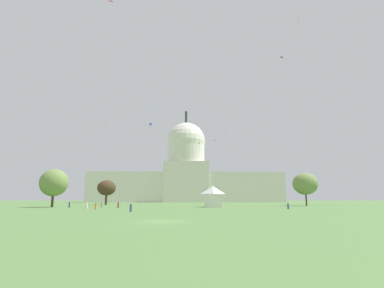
# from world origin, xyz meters

# --- Properties ---
(ground_plane) EXTENTS (800.00, 800.00, 0.00)m
(ground_plane) POSITION_xyz_m (0.00, 0.00, 0.00)
(ground_plane) COLOR #567F42
(capitol_building) EXTENTS (137.27, 28.20, 67.43)m
(capitol_building) POSITION_xyz_m (4.99, 186.34, 19.20)
(capitol_building) COLOR silver
(capitol_building) RESTS_ON ground_plane
(event_tent) EXTENTS (5.73, 6.71, 6.13)m
(event_tent) POSITION_xyz_m (11.34, 56.17, 3.11)
(event_tent) COLOR white
(event_tent) RESTS_ON ground_plane
(tree_west_far) EXTENTS (9.85, 9.98, 9.79)m
(tree_west_far) POSITION_xyz_m (-28.14, 89.72, 6.70)
(tree_west_far) COLOR #42301E
(tree_west_far) RESTS_ON ground_plane
(tree_west_near) EXTENTS (11.22, 10.65, 11.07)m
(tree_west_near) POSITION_xyz_m (-35.49, 56.66, 7.07)
(tree_west_near) COLOR #4C3823
(tree_west_near) RESTS_ON ground_plane
(tree_east_mid) EXTENTS (9.70, 8.78, 11.30)m
(tree_east_mid) POSITION_xyz_m (45.17, 70.71, 7.52)
(tree_east_mid) COLOR #42301E
(tree_east_mid) RESTS_ON ground_plane
(person_denim_near_tree_west) EXTENTS (0.58, 0.58, 1.51)m
(person_denim_near_tree_west) POSITION_xyz_m (27.52, 38.56, 0.68)
(person_denim_near_tree_west) COLOR #3D5684
(person_denim_near_tree_west) RESTS_ON ground_plane
(person_maroon_back_center) EXTENTS (0.39, 0.39, 1.72)m
(person_maroon_back_center) POSITION_xyz_m (-14.63, 47.97, 0.79)
(person_maroon_back_center) COLOR maroon
(person_maroon_back_center) RESTS_ON ground_plane
(person_orange_lawn_far_left) EXTENTS (0.50, 0.50, 1.61)m
(person_orange_lawn_far_left) POSITION_xyz_m (-17.61, 37.57, 0.74)
(person_orange_lawn_far_left) COLOR orange
(person_orange_lawn_far_left) RESTS_ON ground_plane
(person_white_edge_west) EXTENTS (0.49, 0.49, 1.66)m
(person_white_edge_west) POSITION_xyz_m (-21.41, 43.38, 0.75)
(person_white_edge_west) COLOR silver
(person_white_edge_west) RESTS_ON ground_plane
(person_denim_near_tree_east) EXTENTS (0.53, 0.53, 1.60)m
(person_denim_near_tree_east) POSITION_xyz_m (-7.52, 25.21, 0.72)
(person_denim_near_tree_east) COLOR #3D5684
(person_denim_near_tree_east) RESTS_ON ground_plane
(person_navy_deep_crowd) EXTENTS (0.38, 0.38, 1.63)m
(person_navy_deep_crowd) POSITION_xyz_m (-29.68, 54.29, 0.75)
(person_navy_deep_crowd) COLOR navy
(person_navy_deep_crowd) RESTS_ON ground_plane
(person_grey_aisle_center) EXTENTS (0.40, 0.40, 1.79)m
(person_grey_aisle_center) POSITION_xyz_m (-19.28, 49.15, 0.84)
(person_grey_aisle_center) COLOR gray
(person_grey_aisle_center) RESTS_ON ground_plane
(kite_gold_high) EXTENTS (0.60, 0.77, 3.67)m
(kite_gold_high) POSITION_xyz_m (31.23, 34.21, 47.23)
(kite_gold_high) COLOR gold
(kite_violet_high) EXTENTS (1.46, 1.50, 3.39)m
(kite_violet_high) POSITION_xyz_m (26.08, 125.11, 37.51)
(kite_violet_high) COLOR purple
(kite_cyan_high) EXTENTS (0.75, 0.86, 3.10)m
(kite_cyan_high) POSITION_xyz_m (-14.43, 142.57, 55.20)
(kite_cyan_high) COLOR #33BCDB
(kite_magenta_high) EXTENTS (0.89, 0.88, 3.91)m
(kite_magenta_high) POSITION_xyz_m (24.06, 165.80, 41.07)
(kite_magenta_high) COLOR #D1339E
(kite_red_high) EXTENTS (1.68, 1.44, 0.44)m
(kite_red_high) POSITION_xyz_m (-18.84, 46.36, 59.20)
(kite_red_high) COLOR red
(kite_blue_high) EXTENTS (1.38, 1.40, 3.04)m
(kite_blue_high) POSITION_xyz_m (-14.25, 118.46, 40.37)
(kite_blue_high) COLOR blue
(kite_black_high) EXTENTS (1.32, 1.43, 0.21)m
(kite_black_high) POSITION_xyz_m (31.32, 49.16, 43.64)
(kite_black_high) COLOR black
(kite_orange_mid) EXTENTS (0.88, 0.89, 3.31)m
(kite_orange_mid) POSITION_xyz_m (11.74, 133.57, 33.24)
(kite_orange_mid) COLOR orange
(kite_yellow_mid) EXTENTS (0.72, 0.86, 1.19)m
(kite_yellow_mid) POSITION_xyz_m (-29.92, 90.39, 32.97)
(kite_yellow_mid) COLOR yellow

